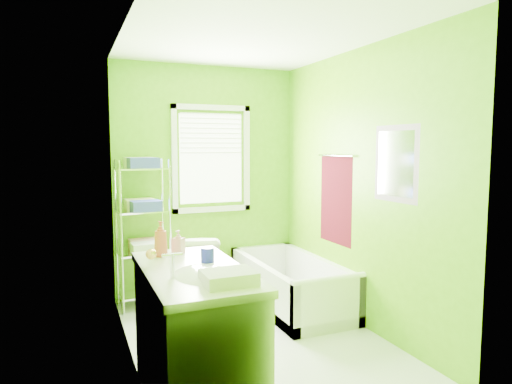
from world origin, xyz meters
name	(u,v)px	position (x,y,z in m)	size (l,w,h in m)	color
ground	(255,338)	(0.00, 0.00, 0.00)	(2.90, 2.90, 0.00)	silver
room_envelope	(255,164)	(0.00, 0.00, 1.55)	(2.14, 2.94, 2.62)	#559A07
window	(212,153)	(0.05, 1.42, 1.61)	(0.92, 0.05, 1.22)	white
door	(154,267)	(-1.04, -1.00, 1.00)	(0.09, 0.80, 2.00)	white
right_wall_decor	(357,186)	(1.04, -0.02, 1.32)	(0.04, 1.48, 1.17)	#470812
bathtub	(292,291)	(0.67, 0.60, 0.17)	(0.76, 1.63, 0.53)	white
toilet	(199,268)	(-0.19, 1.12, 0.38)	(0.42, 0.74, 0.75)	white
vanity	(195,333)	(-0.75, -0.81, 0.49)	(0.62, 1.22, 1.17)	white
wire_shelf_unit	(144,217)	(-0.75, 1.20, 0.96)	(0.55, 0.44, 1.58)	silver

